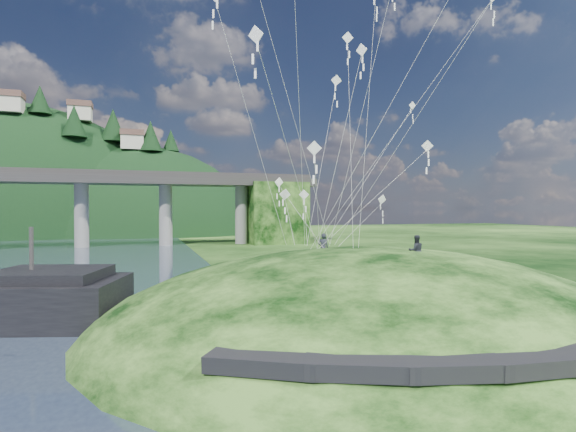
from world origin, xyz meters
name	(u,v)px	position (x,y,z in m)	size (l,w,h in m)	color
ground	(252,348)	(0.00, 0.00, 0.00)	(320.00, 320.00, 0.00)	black
grass_hill	(367,350)	(8.00, 2.00, -1.50)	(36.00, 32.00, 13.00)	black
footpath	(501,350)	(7.46, -9.74, 2.08)	(22.29, 5.84, 0.83)	black
bridge	(22,196)	(-26.46, 70.07, 9.70)	(160.00, 11.00, 15.00)	#2D2B2B
far_ridge	(1,261)	(-43.58, 122.17, -7.44)	(153.00, 70.00, 94.50)	black
wooden_dock	(197,314)	(-2.12, 6.73, 0.46)	(14.90, 3.11, 1.06)	#3A2A17
kite_flyers	(385,234)	(9.01, 1.62, 5.88)	(5.66, 4.45, 1.96)	#242630
kite_swarm	(358,71)	(7.91, 3.24, 16.58)	(20.29, 16.78, 19.94)	white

